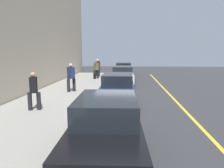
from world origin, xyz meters
The scene contains 12 objects.
ground_plane centered at (0.00, 0.00, 0.00)m, with size 56.00×56.00×0.00m, color #333335.
sidewalk centered at (0.00, -3.30, 0.07)m, with size 28.00×4.60×0.15m, color gray.
lane_stripe_centre centered at (0.00, 3.20, 0.00)m, with size 28.00×0.14×0.01m, color gold.
parked_car_red centered at (-11.82, -0.01, 0.76)m, with size 4.48×1.90×1.51m.
parked_car_white centered at (-5.80, 0.05, 0.76)m, with size 4.26×1.96×1.51m.
parked_car_navy centered at (0.36, -0.05, 0.76)m, with size 4.43×1.94×1.51m.
parked_car_black centered at (6.36, -0.02, 0.76)m, with size 4.49×2.03×1.51m.
pedestrian_burgundy_coat centered at (-10.28, -2.73, 1.12)m, with size 0.58×0.54×1.82m.
pedestrian_olive_coat centered at (-8.43, -2.61, 1.07)m, with size 0.55×0.52×1.73m.
pedestrian_black_coat centered at (2.94, -3.62, 1.06)m, with size 0.53×0.54×1.70m.
pedestrian_navy_coat centered at (-1.52, -3.17, 1.13)m, with size 0.57×0.57×1.84m.
rolling_suitcase centered at (-8.08, -2.69, 0.43)m, with size 0.34×0.22×0.90m.
Camera 1 is at (11.75, 0.55, 2.72)m, focal length 33.67 mm.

